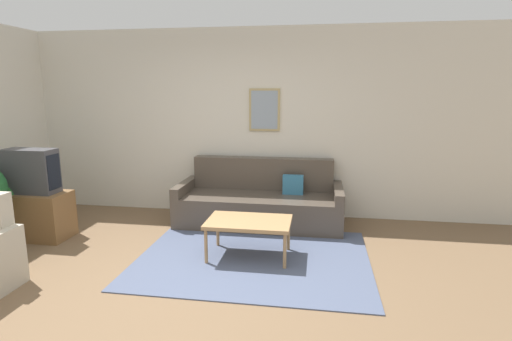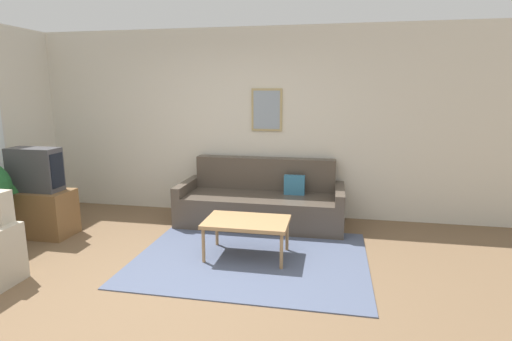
{
  "view_description": "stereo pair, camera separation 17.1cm",
  "coord_description": "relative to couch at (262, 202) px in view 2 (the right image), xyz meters",
  "views": [
    {
      "loc": [
        1.28,
        -3.2,
        1.82
      ],
      "look_at": [
        0.53,
        1.58,
        0.85
      ],
      "focal_mm": 28.0,
      "sensor_mm": 36.0,
      "label": 1
    },
    {
      "loc": [
        1.45,
        -3.17,
        1.82
      ],
      "look_at": [
        0.53,
        1.58,
        0.85
      ],
      "focal_mm": 28.0,
      "sensor_mm": 36.0,
      "label": 2
    }
  ],
  "objects": [
    {
      "name": "area_rug",
      "position": [
        0.1,
        -1.22,
        -0.29
      ],
      "size": [
        2.51,
        1.95,
        0.01
      ],
      "color": "#4C5670",
      "rests_on": "ground_plane"
    },
    {
      "name": "potted_plant_small",
      "position": [
        -3.06,
        -1.13,
        0.18
      ],
      "size": [
        0.49,
        0.49,
        0.74
      ],
      "color": "beige",
      "rests_on": "ground_plane"
    },
    {
      "name": "tv",
      "position": [
        -2.69,
        -1.01,
        0.56
      ],
      "size": [
        0.63,
        0.28,
        0.54
      ],
      "color": "#424247",
      "rests_on": "tv_stand"
    },
    {
      "name": "coffee_table",
      "position": [
        0.05,
        -1.19,
        0.09
      ],
      "size": [
        0.92,
        0.58,
        0.43
      ],
      "color": "#A87F51",
      "rests_on": "ground_plane"
    },
    {
      "name": "wall_back",
      "position": [
        -0.5,
        0.46,
        1.06
      ],
      "size": [
        8.0,
        0.09,
        2.7
      ],
      "color": "beige",
      "rests_on": "ground_plane"
    },
    {
      "name": "ground_plane",
      "position": [
        -0.5,
        -2.1,
        -0.29
      ],
      "size": [
        16.0,
        16.0,
        0.0
      ],
      "primitive_type": "plane",
      "color": "brown"
    },
    {
      "name": "couch",
      "position": [
        0.0,
        0.0,
        0.0
      ],
      "size": [
        2.24,
        0.9,
        0.88
      ],
      "color": "#4C4238",
      "rests_on": "ground_plane"
    },
    {
      "name": "tv_stand",
      "position": [
        -2.69,
        -1.01,
        -0.0
      ],
      "size": [
        0.83,
        0.45,
        0.58
      ],
      "color": "brown",
      "rests_on": "ground_plane"
    },
    {
      "name": "potted_plant_by_window",
      "position": [
        -3.07,
        -0.81,
        0.23
      ],
      "size": [
        0.53,
        0.53,
        0.81
      ],
      "color": "beige",
      "rests_on": "ground_plane"
    }
  ]
}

